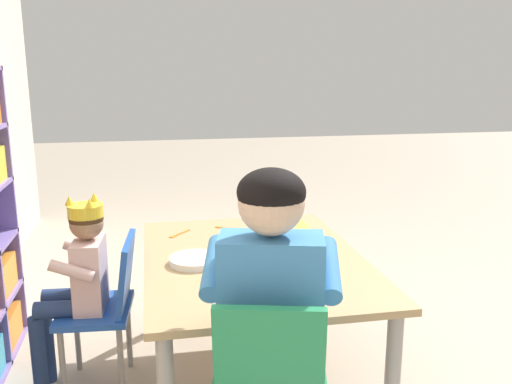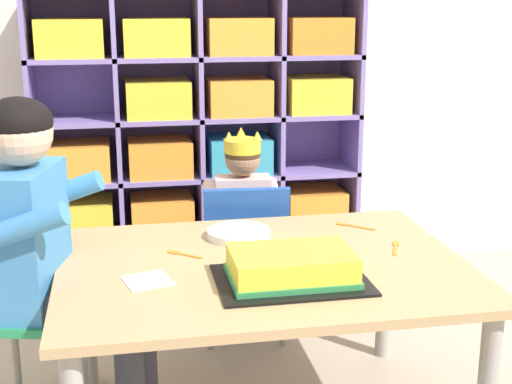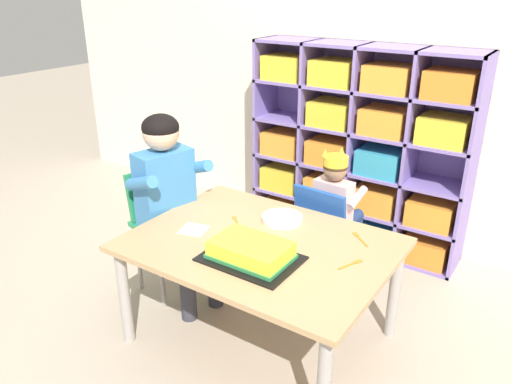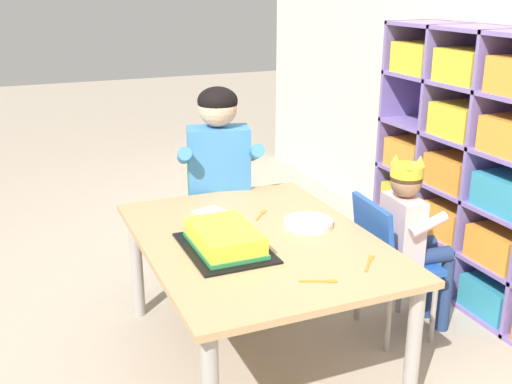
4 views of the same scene
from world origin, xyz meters
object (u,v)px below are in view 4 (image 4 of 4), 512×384
(birthday_cake_on_tray, at_px, (225,240))
(child_with_crown, at_px, (411,225))
(paper_plate_stack, at_px, (308,223))
(fork_by_napkin, at_px, (369,262))
(classroom_chair_adult_side, at_px, (219,203))
(activity_table, at_px, (257,252))
(adult_helper_seated, at_px, (220,171))
(fork_at_table_front_edge, at_px, (321,281))
(fork_near_cake_tray, at_px, (261,214))
(classroom_chair_blue, at_px, (388,256))

(birthday_cake_on_tray, bearing_deg, child_with_crown, 89.49)
(paper_plate_stack, bearing_deg, fork_by_napkin, 5.97)
(classroom_chair_adult_side, relative_size, fork_by_napkin, 6.09)
(activity_table, distance_m, classroom_chair_adult_side, 0.73)
(birthday_cake_on_tray, bearing_deg, activity_table, 107.86)
(adult_helper_seated, height_order, fork_by_napkin, adult_helper_seated)
(fork_at_table_front_edge, bearing_deg, activity_table, -60.28)
(child_with_crown, distance_m, adult_helper_seated, 0.94)
(classroom_chair_adult_side, distance_m, birthday_cake_on_tray, 0.82)
(fork_near_cake_tray, height_order, fork_by_napkin, same)
(fork_at_table_front_edge, bearing_deg, classroom_chair_blue, -122.01)
(fork_near_cake_tray, bearing_deg, child_with_crown, 104.27)
(paper_plate_stack, distance_m, fork_at_table_front_edge, 0.50)
(adult_helper_seated, bearing_deg, fork_near_cake_tray, -68.23)
(classroom_chair_adult_side, bearing_deg, fork_near_cake_tray, -73.09)
(fork_at_table_front_edge, bearing_deg, classroom_chair_adult_side, -69.05)
(activity_table, distance_m, paper_plate_stack, 0.26)
(classroom_chair_blue, xyz_separation_m, fork_at_table_front_edge, (0.38, -0.54, 0.17))
(fork_by_napkin, bearing_deg, birthday_cake_on_tray, -84.40)
(fork_near_cake_tray, bearing_deg, adult_helper_seated, -132.31)
(classroom_chair_blue, height_order, fork_at_table_front_edge, classroom_chair_blue)
(adult_helper_seated, relative_size, birthday_cake_on_tray, 2.51)
(paper_plate_stack, bearing_deg, child_with_crown, 79.09)
(classroom_chair_blue, xyz_separation_m, paper_plate_stack, (-0.08, -0.35, 0.18))
(activity_table, height_order, child_with_crown, child_with_crown)
(classroom_chair_blue, distance_m, paper_plate_stack, 0.40)
(fork_at_table_front_edge, bearing_deg, adult_helper_seated, -67.74)
(adult_helper_seated, xyz_separation_m, paper_plate_stack, (0.58, 0.18, -0.09))
(activity_table, bearing_deg, fork_at_table_front_edge, 6.93)
(birthday_cake_on_tray, relative_size, fork_at_table_front_edge, 3.30)
(classroom_chair_blue, relative_size, adult_helper_seated, 0.61)
(classroom_chair_adult_side, distance_m, paper_plate_stack, 0.72)
(classroom_chair_adult_side, distance_m, adult_helper_seated, 0.24)
(child_with_crown, bearing_deg, fork_by_napkin, 131.32)
(adult_helper_seated, distance_m, paper_plate_stack, 0.61)
(fork_near_cake_tray, bearing_deg, activity_table, 13.15)
(paper_plate_stack, xyz_separation_m, fork_at_table_front_edge, (0.47, -0.19, -0.01))
(activity_table, bearing_deg, adult_helper_seated, 174.15)
(child_with_crown, xyz_separation_m, fork_at_table_front_edge, (0.38, -0.65, 0.04))
(adult_helper_seated, bearing_deg, activity_table, -81.77)
(activity_table, xyz_separation_m, child_with_crown, (0.06, 0.70, 0.03))
(classroom_chair_blue, xyz_separation_m, fork_near_cake_tray, (-0.28, -0.48, 0.17))
(classroom_chair_blue, xyz_separation_m, fork_by_napkin, (0.32, -0.31, 0.17))
(classroom_chair_adult_side, height_order, fork_by_napkin, classroom_chair_adult_side)
(adult_helper_seated, bearing_deg, child_with_crown, -32.11)
(activity_table, height_order, classroom_chair_adult_side, classroom_chair_adult_side)
(fork_at_table_front_edge, bearing_deg, fork_near_cake_tray, -72.54)
(classroom_chair_blue, height_order, birthday_cake_on_tray, classroom_chair_blue)
(activity_table, relative_size, fork_by_napkin, 10.30)
(child_with_crown, distance_m, fork_near_cake_tray, 0.66)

